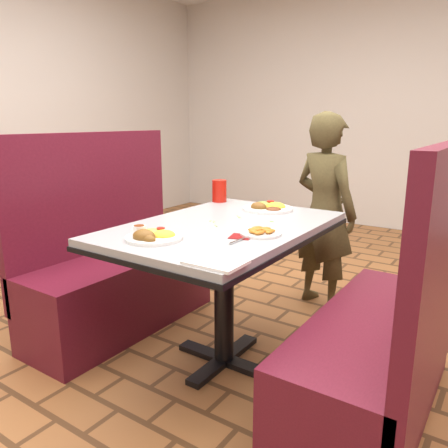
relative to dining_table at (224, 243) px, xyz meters
The scene contains 14 objects.
dining_table is the anchor object (origin of this frame).
booth_bench_left 0.86m from the dining_table, behind, with size 0.47×1.20×1.17m.
booth_bench_right 0.86m from the dining_table, ahead, with size 0.47×1.20×1.17m.
diner_person 1.01m from the dining_table, 82.63° to the left, with size 0.47×0.31×1.30m, color brown.
near_dinner_plate 0.43m from the dining_table, 103.29° to the right, with size 0.24×0.24×0.08m.
far_dinner_plate 0.44m from the dining_table, 88.00° to the left, with size 0.28×0.28×0.07m.
plantain_plate 0.28m from the dining_table, 17.32° to the right, with size 0.18×0.18×0.03m.
maroon_napkin 0.27m from the dining_table, 38.84° to the right, with size 0.09×0.09×0.00m, color maroon.
spoon_utensil 0.33m from the dining_table, 44.75° to the right, with size 0.01×0.13×0.00m, color silver.
red_tumbler 0.62m from the dining_table, 126.88° to the left, with size 0.09×0.09×0.13m, color red.
paper_napkin 0.61m from the dining_table, 58.60° to the right, with size 0.20×0.15×0.01m, color white.
knife_utensil 0.37m from the dining_table, 94.69° to the right, with size 0.01×0.15×0.00m, color silver.
fork_utensil 0.39m from the dining_table, 103.87° to the right, with size 0.01×0.14×0.00m, color silver.
lettuce_shreds 0.12m from the dining_table, 56.31° to the left, with size 0.28×0.32×0.00m, color #81B749, non-canonical shape.
Camera 1 is at (1.16, -1.71, 1.25)m, focal length 35.00 mm.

